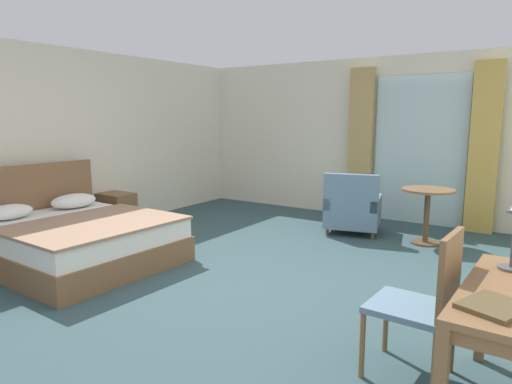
% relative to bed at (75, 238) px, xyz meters
% --- Properties ---
extents(ground, '(6.49, 7.88, 0.10)m').
position_rel_bed_xyz_m(ground, '(1.77, 0.51, -0.33)').
color(ground, '#334C51').
extents(wall_back, '(6.09, 0.12, 2.55)m').
position_rel_bed_xyz_m(wall_back, '(1.77, 4.19, 0.99)').
color(wall_back, silver).
rests_on(wall_back, ground).
extents(wall_left, '(0.12, 7.48, 2.55)m').
position_rel_bed_xyz_m(wall_left, '(-1.21, 0.51, 0.99)').
color(wall_left, silver).
rests_on(wall_left, ground).
extents(balcony_glass_door, '(1.35, 0.02, 2.24)m').
position_rel_bed_xyz_m(balcony_glass_door, '(2.68, 4.11, 0.84)').
color(balcony_glass_door, silver).
rests_on(balcony_glass_door, ground).
extents(curtain_panel_left, '(0.38, 0.10, 2.38)m').
position_rel_bed_xyz_m(curtain_panel_left, '(1.79, 4.01, 0.91)').
color(curtain_panel_left, tan).
rests_on(curtain_panel_left, ground).
extents(curtain_panel_right, '(0.38, 0.10, 2.38)m').
position_rel_bed_xyz_m(curtain_panel_right, '(3.58, 4.01, 0.91)').
color(curtain_panel_right, tan).
rests_on(curtain_panel_right, ground).
extents(bed, '(2.06, 1.78, 1.05)m').
position_rel_bed_xyz_m(bed, '(0.00, 0.00, 0.00)').
color(bed, brown).
rests_on(bed, ground).
extents(nightstand, '(0.50, 0.38, 0.52)m').
position_rel_bed_xyz_m(nightstand, '(-0.89, 1.31, -0.02)').
color(nightstand, brown).
rests_on(nightstand, ground).
extents(desk_chair, '(0.50, 0.47, 0.96)m').
position_rel_bed_xyz_m(desk_chair, '(3.85, -0.23, 0.25)').
color(desk_chair, slate).
rests_on(desk_chair, ground).
extents(closed_book, '(0.33, 0.36, 0.02)m').
position_rel_bed_xyz_m(closed_book, '(4.26, -0.68, 0.47)').
color(closed_book, brown).
rests_on(closed_book, writing_desk).
extents(armchair_by_window, '(0.88, 0.87, 0.87)m').
position_rel_bed_xyz_m(armchair_by_window, '(2.11, 2.95, 0.06)').
color(armchair_by_window, slate).
rests_on(armchair_by_window, ground).
extents(round_cafe_table, '(0.66, 0.66, 0.72)m').
position_rel_bed_xyz_m(round_cafe_table, '(3.10, 2.98, 0.25)').
color(round_cafe_table, brown).
rests_on(round_cafe_table, ground).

